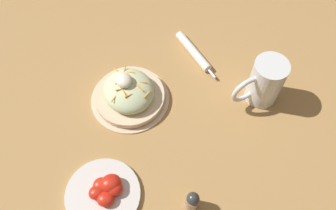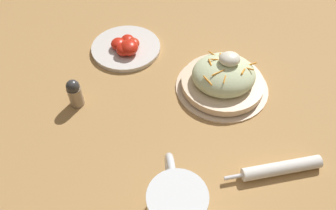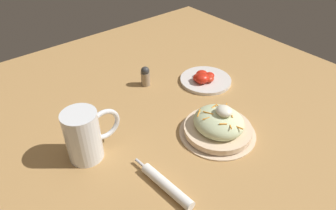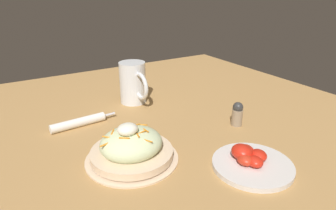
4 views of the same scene
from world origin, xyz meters
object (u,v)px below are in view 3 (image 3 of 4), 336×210
(salad_plate, at_px, (218,125))
(beer_mug, at_px, (85,138))
(napkin_roll, at_px, (166,186))
(salt_shaker, at_px, (145,76))
(tomato_plate, at_px, (205,79))

(salad_plate, bearing_deg, beer_mug, -116.01)
(napkin_roll, distance_m, salt_shaker, 0.45)
(tomato_plate, bearing_deg, salt_shaker, -125.14)
(napkin_roll, distance_m, tomato_plate, 0.48)
(beer_mug, xyz_separation_m, napkin_roll, (0.21, 0.09, -0.05))
(salad_plate, distance_m, salt_shaker, 0.33)
(beer_mug, height_order, napkin_roll, beer_mug)
(salt_shaker, bearing_deg, salad_plate, 1.01)
(salad_plate, xyz_separation_m, tomato_plate, (-0.21, 0.16, -0.02))
(napkin_roll, bearing_deg, salad_plate, 103.84)
(napkin_roll, bearing_deg, tomato_plate, 124.44)
(salad_plate, bearing_deg, tomato_plate, 142.77)
(salad_plate, height_order, beer_mug, beer_mug)
(beer_mug, distance_m, salt_shaker, 0.36)
(salt_shaker, bearing_deg, napkin_roll, -30.24)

